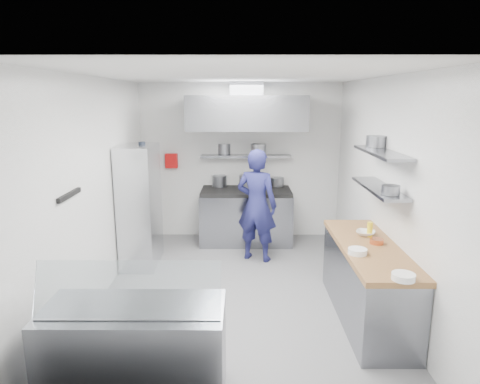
{
  "coord_description": "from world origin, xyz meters",
  "views": [
    {
      "loc": [
        0.03,
        -5.23,
        2.55
      ],
      "look_at": [
        0.0,
        0.6,
        1.25
      ],
      "focal_mm": 32.0,
      "sensor_mm": 36.0,
      "label": 1
    }
  ],
  "objects_px": {
    "wire_rack": "(140,206)",
    "display_case": "(136,353)",
    "gas_range": "(246,218)",
    "chef": "(257,205)"
  },
  "relations": [
    {
      "from": "wire_rack",
      "to": "display_case",
      "type": "distance_m",
      "value": 3.19
    },
    {
      "from": "gas_range",
      "to": "display_case",
      "type": "bearing_deg",
      "value": -103.34
    },
    {
      "from": "gas_range",
      "to": "wire_rack",
      "type": "bearing_deg",
      "value": -147.9
    },
    {
      "from": "gas_range",
      "to": "chef",
      "type": "xyz_separation_m",
      "value": [
        0.16,
        -0.85,
        0.44
      ]
    },
    {
      "from": "gas_range",
      "to": "display_case",
      "type": "relative_size",
      "value": 1.07
    },
    {
      "from": "chef",
      "to": "gas_range",
      "type": "bearing_deg",
      "value": -57.56
    },
    {
      "from": "gas_range",
      "to": "display_case",
      "type": "distance_m",
      "value": 4.21
    },
    {
      "from": "wire_rack",
      "to": "gas_range",
      "type": "bearing_deg",
      "value": 32.1
    },
    {
      "from": "chef",
      "to": "display_case",
      "type": "height_order",
      "value": "chef"
    },
    {
      "from": "gas_range",
      "to": "wire_rack",
      "type": "xyz_separation_m",
      "value": [
        -1.63,
        -1.02,
        0.48
      ]
    }
  ]
}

